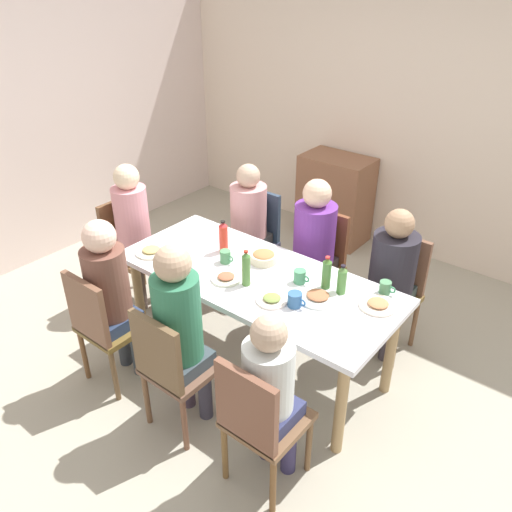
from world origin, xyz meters
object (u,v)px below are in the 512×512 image
object	(u,v)px
person_1	(110,289)
chair_4	(130,245)
person_4	(134,224)
cup_3	(386,287)
chair_2	(255,235)
person_2	(248,218)
person_0	(180,324)
plate_1	(151,251)
plate_2	(378,305)
cup_1	(295,300)
person_5	(270,387)
bottle_3	(342,280)
person_3	(314,238)
side_cabinet	(335,199)
plate_0	(272,299)
chair_5	(258,419)
bowl_0	(264,257)
person_6	(392,270)
chair_6	(394,288)
bottle_2	(223,237)
chair_0	(172,366)
cup_0	(226,257)
bottle_0	(326,274)
plate_4	(178,262)
plate_5	(226,278)
chair_1	(103,323)
dining_table	(256,286)
cup_2	(300,277)
plate_3	(318,297)
bottle_1	(246,269)

from	to	relation	value
person_1	chair_4	bearing A→B (deg)	134.89
person_4	cup_3	world-z (taller)	person_4
chair_2	person_2	distance (m)	0.22
person_0	plate_1	distance (m)	0.92
person_0	plate_2	size ratio (longest dim) A/B	5.54
cup_1	person_5	bearing A→B (deg)	-66.71
bottle_3	person_0	bearing A→B (deg)	-122.08
person_3	side_cabinet	size ratio (longest dim) A/B	1.36
person_4	plate_0	bearing A→B (deg)	-6.55
chair_5	bowl_0	xyz separation A→B (m)	(-0.73, 0.98, 0.28)
chair_5	person_6	xyz separation A→B (m)	(0.00, 1.52, 0.20)
person_4	chair_6	xyz separation A→B (m)	(1.94, 0.80, -0.23)
person_2	plate_1	xyz separation A→B (m)	(-0.13, -0.95, 0.06)
bottle_2	person_5	bearing A→B (deg)	-38.00
chair_2	chair_4	size ratio (longest dim) A/B	1.00
person_3	side_cabinet	bearing A→B (deg)	113.92
cup_3	side_cabinet	xyz separation A→B (m)	(-1.37, 1.70, -0.35)
bottle_3	bottle_2	bearing A→B (deg)	-176.04
chair_4	side_cabinet	size ratio (longest dim) A/B	1.00
chair_0	bottle_2	world-z (taller)	bottle_2
person_2	cup_0	size ratio (longest dim) A/B	10.57
plate_0	bottle_0	size ratio (longest dim) A/B	0.82
bottle_0	plate_4	bearing A→B (deg)	-159.32
person_1	bottle_0	world-z (taller)	person_1
person_0	plate_5	world-z (taller)	person_0
chair_1	person_2	world-z (taller)	person_2
plate_0	plate_5	world-z (taller)	same
person_4	plate_2	distance (m)	2.10
dining_table	person_5	world-z (taller)	person_5
chair_5	cup_2	size ratio (longest dim) A/B	7.74
chair_5	plate_5	size ratio (longest dim) A/B	4.43
plate_3	cup_3	bearing A→B (deg)	47.14
person_0	side_cabinet	world-z (taller)	person_0
person_0	cup_1	xyz separation A→B (m)	(0.41, 0.59, 0.03)
person_3	plate_0	size ratio (longest dim) A/B	6.07
person_0	chair_5	distance (m)	0.71
plate_1	bottle_2	xyz separation A→B (m)	(0.40, 0.35, 0.10)
person_5	cup_0	distance (m)	1.18
chair_6	plate_2	size ratio (longest dim) A/B	3.85
chair_4	chair_6	world-z (taller)	same
plate_0	plate_3	bearing A→B (deg)	44.46
chair_1	bottle_0	xyz separation A→B (m)	(1.12, 0.95, 0.36)
bottle_1	bottle_3	bearing A→B (deg)	29.56
bottle_0	bottle_1	bearing A→B (deg)	-147.68
plate_4	bottle_0	bearing A→B (deg)	20.68
person_0	plate_3	size ratio (longest dim) A/B	5.00
dining_table	plate_4	size ratio (longest dim) A/B	9.59
person_0	person_3	size ratio (longest dim) A/B	1.06
chair_2	person_4	world-z (taller)	person_4
plate_5	plate_1	bearing A→B (deg)	-174.13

